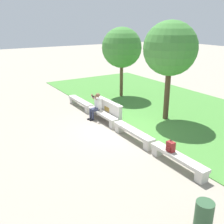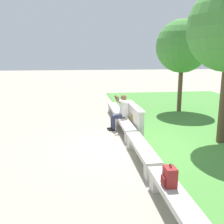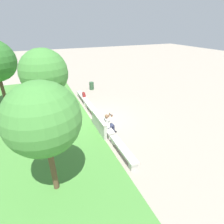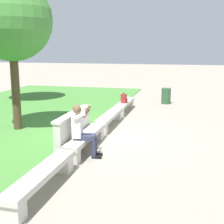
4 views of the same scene
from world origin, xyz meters
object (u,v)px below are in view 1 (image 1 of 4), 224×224
backpack (170,147)px  bench_far (178,159)px  bench_main (80,102)px  person_photographer (96,105)px  trash_bin (204,216)px  tree_left_background (170,49)px  tree_behind_wall (122,48)px  bench_near (103,115)px  bench_mid (133,133)px

backpack → bench_far: bearing=5.8°
bench_main → bench_far: size_ratio=1.00×
person_photographer → bench_main: bearing=177.9°
trash_bin → bench_main: bearing=171.3°
bench_main → backpack: bearing=-0.3°
tree_left_background → backpack: bearing=-41.1°
bench_main → person_photographer: size_ratio=1.82×
tree_behind_wall → bench_near: bearing=-45.4°
person_photographer → tree_left_background: (1.94, 2.94, 2.76)m
bench_mid → tree_behind_wall: tree_behind_wall is taller
backpack → bench_mid: bearing=179.1°
person_photographer → tree_left_background: bearing=56.5°
bench_near → tree_left_background: bearing=63.3°
bench_main → trash_bin: (10.04, -1.55, 0.06)m
tree_behind_wall → bench_main: bearing=-78.1°
bench_near → bench_far: (5.12, 0.00, 0.00)m
bench_near → person_photographer: (-0.50, -0.08, 0.43)m
bench_near → bench_mid: size_ratio=1.00×
bench_near → tree_left_background: (1.44, 2.86, 3.19)m
bench_far → backpack: bearing=-174.2°
bench_near → trash_bin: size_ratio=3.20×
tree_left_background → trash_bin: size_ratio=6.41×
person_photographer → tree_behind_wall: size_ratio=0.30×
backpack → trash_bin: (2.71, -1.51, -0.25)m
tree_behind_wall → trash_bin: (10.74, -4.85, -2.77)m
bench_mid → person_photographer: person_photographer is taller
bench_main → person_photographer: person_photographer is taller
person_photographer → backpack: 5.27m
bench_main → bench_far: bearing=0.0°
person_photographer → trash_bin: person_photographer is taller
person_photographer → tree_behind_wall: 4.99m
person_photographer → bench_mid: bearing=1.4°
bench_near → person_photographer: 0.66m
bench_near → tree_behind_wall: 5.44m
bench_near → bench_mid: same height
person_photographer → tree_behind_wall: tree_behind_wall is taller
bench_far → bench_near: bearing=180.0°
bench_far → tree_left_background: (-3.68, 2.86, 3.19)m
bench_far → trash_bin: (2.36, -1.55, 0.06)m
bench_mid → tree_left_background: tree_left_background is taller
backpack → trash_bin: backpack is taller
bench_main → tree_behind_wall: 4.41m
tree_left_background → trash_bin: tree_left_background is taller
bench_near → tree_behind_wall: size_ratio=0.54×
bench_main → bench_mid: bearing=0.0°
bench_mid → bench_far: same height
bench_far → person_photographer: bearing=-179.2°
bench_near → person_photographer: bearing=-171.3°
bench_main → bench_far: (7.68, 0.00, 0.00)m
bench_near → bench_mid: 2.56m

